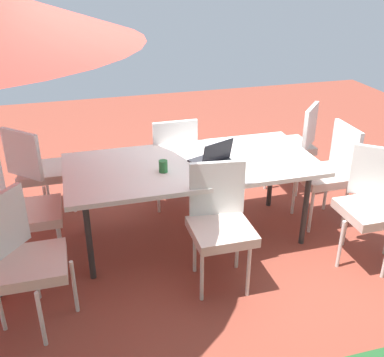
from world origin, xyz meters
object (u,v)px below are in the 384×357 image
at_px(dining_table, 192,168).
at_px(chair_east, 24,208).
at_px(chair_south, 172,157).
at_px(chair_northeast, 24,255).
at_px(chair_north, 220,220).
at_px(chair_west, 329,169).
at_px(chair_southeast, 37,168).
at_px(laptop, 212,157).
at_px(cup, 163,166).
at_px(chair_southwest, 295,142).
at_px(chair_northwest, 372,201).

xyz_separation_m(dining_table, chair_east, (1.43, 0.04, -0.16)).
xyz_separation_m(chair_south, chair_northeast, (1.37, 1.39, 0.00)).
distance_m(dining_table, chair_northeast, 1.58).
height_order(chair_east, chair_north, same).
xyz_separation_m(chair_east, chair_northeast, (-0.04, 0.68, 0.00)).
relative_size(chair_west, chair_northeast, 1.00).
distance_m(dining_table, chair_southeast, 1.54).
bearing_deg(chair_south, laptop, 105.69).
relative_size(dining_table, cup, 21.65).
xyz_separation_m(dining_table, chair_west, (-1.35, 0.04, -0.16)).
relative_size(chair_southeast, chair_southwest, 1.00).
distance_m(chair_east, chair_southeast, 0.78).
bearing_deg(chair_south, cup, 71.42).
relative_size(chair_northwest, cup, 9.66).
bearing_deg(chair_north, laptop, 85.37).
bearing_deg(chair_south, chair_northwest, 135.31).
bearing_deg(chair_southeast, chair_southwest, -136.33).
height_order(chair_west, chair_east, same).
xyz_separation_m(chair_south, chair_southwest, (-1.39, -0.04, 0.00)).
distance_m(chair_south, chair_east, 1.57).
height_order(chair_west, chair_south, same).
bearing_deg(chair_northwest, chair_east, -154.02).
height_order(chair_east, chair_northeast, same).
xyz_separation_m(chair_east, laptop, (-1.60, -0.01, 0.26)).
relative_size(dining_table, chair_north, 2.24).
bearing_deg(chair_southwest, chair_north, -1.76).
relative_size(chair_southeast, chair_northwest, 1.00).
relative_size(chair_southwest, cup, 9.66).
bearing_deg(cup, dining_table, -157.65).
xyz_separation_m(chair_west, chair_north, (1.31, 0.61, 0.00)).
bearing_deg(chair_northeast, laptop, -27.23).
height_order(chair_south, chair_northwest, same).
relative_size(chair_south, chair_southeast, 1.00).
distance_m(dining_table, cup, 0.32).
height_order(chair_south, chair_northeast, same).
distance_m(chair_south, cup, 0.86).
bearing_deg(laptop, chair_northeast, 0.80).
bearing_deg(chair_northwest, laptop, -170.01).
distance_m(chair_northeast, laptop, 1.73).
bearing_deg(chair_west, chair_east, -89.16).
relative_size(chair_south, chair_northeast, 1.00).
height_order(chair_southeast, chair_northwest, same).
height_order(dining_table, chair_northwest, chair_northwest).
distance_m(chair_west, chair_northeast, 2.83).
bearing_deg(laptop, chair_north, 55.22).
height_order(chair_west, chair_northwest, same).
bearing_deg(cup, chair_northwest, 160.43).
distance_m(chair_northwest, laptop, 1.39).
relative_size(chair_west, chair_south, 1.00).
relative_size(chair_south, chair_north, 1.00).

